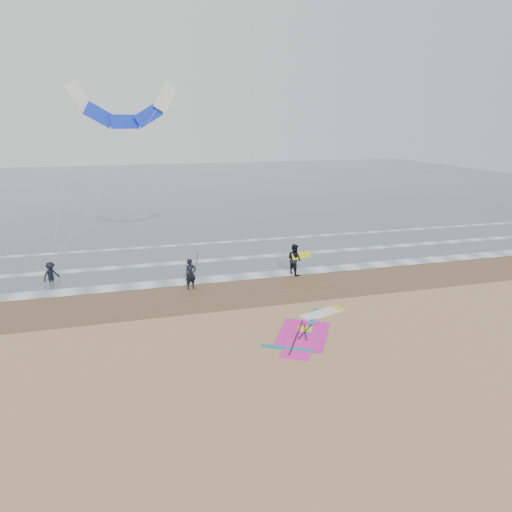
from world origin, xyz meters
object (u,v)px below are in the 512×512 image
object	(u,v)px
person_standing	(191,274)
person_wading	(50,269)
person_walking	(294,259)
windsurf_rig	(309,328)
surf_kite	(124,110)

from	to	relation	value
person_standing	person_wading	bearing A→B (deg)	139.67
person_standing	person_walking	xyz separation A→B (m)	(6.29, 0.86, 0.09)
windsurf_rig	person_standing	xyz separation A→B (m)	(-4.34, 6.48, 0.82)
windsurf_rig	person_walking	world-z (taller)	person_walking
person_walking	person_wading	xyz separation A→B (m)	(-13.85, 2.44, -0.18)
person_walking	surf_kite	bearing A→B (deg)	31.91
person_standing	person_walking	size ratio (longest dim) A/B	0.91
person_walking	surf_kite	xyz separation A→B (m)	(-9.16, 5.99, 8.60)
windsurf_rig	person_walking	bearing A→B (deg)	75.14
person_wading	surf_kite	size ratio (longest dim) A/B	0.15
person_wading	person_standing	bearing A→B (deg)	-65.01
person_walking	person_wading	distance (m)	14.06
windsurf_rig	person_wading	size ratio (longest dim) A/B	3.26
surf_kite	person_standing	bearing A→B (deg)	-67.29
windsurf_rig	person_standing	distance (m)	7.85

